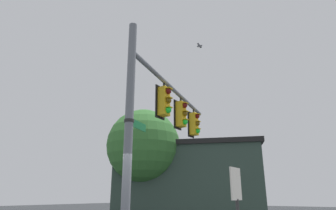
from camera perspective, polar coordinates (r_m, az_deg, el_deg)
name	(u,v)px	position (r m, az deg, el deg)	size (l,w,h in m)	color
signal_pole	(129,129)	(7.70, -7.81, -4.68)	(0.23, 0.23, 6.34)	slate
mast_arm	(175,91)	(11.47, 1.46, 2.72)	(0.16, 0.16, 7.16)	slate
traffic_light_nearest_pole	(164,101)	(10.17, -0.72, 0.76)	(0.54, 0.49, 1.31)	black
traffic_light_mid_inner	(181,114)	(11.81, 2.68, -1.82)	(0.54, 0.49, 1.31)	black
traffic_light_mid_outer	(194,124)	(13.49, 5.26, -3.76)	(0.54, 0.49, 1.31)	black
street_name_sign	(134,123)	(7.98, -6.77, -3.62)	(1.10, 0.36, 0.22)	#147238
bird_flying	(200,46)	(13.71, 6.30, 11.61)	(0.38, 0.29, 0.11)	gray
storefront_building	(190,181)	(20.08, 4.49, -14.92)	(9.50, 10.92, 4.73)	#33473D
tree_by_storefront	(143,146)	(18.48, -4.91, -8.10)	(4.63, 4.63, 6.82)	#4C3823
historical_marker	(237,199)	(7.31, 13.53, -17.68)	(0.60, 0.08, 2.13)	#333333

